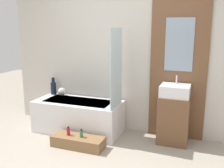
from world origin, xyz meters
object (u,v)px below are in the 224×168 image
(bottle_soap_secondary, at_px, (81,134))
(vase_round_light, at_px, (62,92))
(sink, at_px, (175,91))
(vase_tall_dark, at_px, (53,87))
(bottle_soap_primary, at_px, (68,131))
(bathtub, at_px, (79,116))
(wooden_step_bench, at_px, (78,142))

(bottle_soap_secondary, bearing_deg, vase_round_light, 135.27)
(sink, height_order, bottle_soap_secondary, sink)
(bottle_soap_secondary, bearing_deg, vase_tall_dark, 140.56)
(sink, xyz_separation_m, bottle_soap_primary, (-1.45, -0.66, -0.59))
(vase_round_light, bearing_deg, bottle_soap_secondary, -44.73)
(vase_round_light, xyz_separation_m, bottle_soap_secondary, (0.77, -0.77, -0.38))
(bathtub, bearing_deg, sink, 4.24)
(vase_tall_dark, relative_size, bottle_soap_secondary, 2.46)
(bottle_soap_primary, bearing_deg, sink, 24.65)
(bottle_soap_primary, bearing_deg, vase_tall_dark, 133.24)
(vase_round_light, distance_m, bottle_soap_secondary, 1.16)
(wooden_step_bench, xyz_separation_m, bottle_soap_secondary, (0.06, -0.00, 0.14))
(bathtub, bearing_deg, bottle_soap_secondary, -58.96)
(wooden_step_bench, xyz_separation_m, bottle_soap_primary, (-0.16, 0.00, 0.14))
(vase_tall_dark, distance_m, vase_round_light, 0.19)
(sink, distance_m, vase_tall_dark, 2.20)
(sink, relative_size, vase_round_light, 3.09)
(bottle_soap_primary, xyz_separation_m, bottle_soap_secondary, (0.22, -0.00, -0.00))
(wooden_step_bench, distance_m, vase_round_light, 1.17)
(vase_round_light, height_order, bottle_soap_secondary, vase_round_light)
(sink, distance_m, bottle_soap_primary, 1.70)
(vase_round_light, bearing_deg, wooden_step_bench, -47.00)
(bathtub, height_order, sink, sink)
(vase_tall_dark, relative_size, bottle_soap_primary, 2.34)
(bathtub, xyz_separation_m, vase_tall_dark, (-0.63, 0.24, 0.39))
(wooden_step_bench, height_order, vase_tall_dark, vase_tall_dark)
(vase_tall_dark, bearing_deg, vase_round_light, -6.05)
(vase_tall_dark, height_order, vase_round_light, vase_tall_dark)
(bathtub, distance_m, vase_round_light, 0.60)
(vase_tall_dark, bearing_deg, bottle_soap_secondary, -39.44)
(wooden_step_bench, bearing_deg, sink, 27.25)
(bottle_soap_secondary, bearing_deg, bottle_soap_primary, 180.00)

